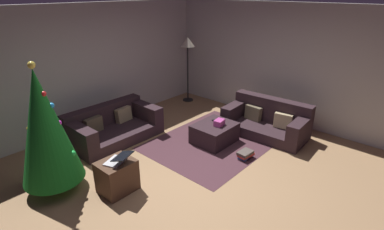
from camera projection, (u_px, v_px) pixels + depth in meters
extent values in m
plane|color=#93704C|center=(197.00, 178.00, 4.88)|extent=(6.40, 6.40, 0.00)
cube|color=#BCB7B2|center=(85.00, 68.00, 6.30)|extent=(6.40, 0.12, 2.60)
cube|color=#B5B0AB|center=(292.00, 66.00, 6.53)|extent=(0.12, 6.40, 2.60)
cube|color=#2D1E23|center=(116.00, 134.00, 6.11)|extent=(1.78, 1.01, 0.23)
cube|color=#2D1E23|center=(103.00, 114.00, 6.22)|extent=(1.77, 0.25, 0.42)
cube|color=#2D1E23|center=(144.00, 111.00, 6.52)|extent=(0.25, 1.00, 0.33)
cube|color=#2D1E23|center=(79.00, 134.00, 5.48)|extent=(0.25, 1.00, 0.33)
cube|color=#8C7A5B|center=(123.00, 114.00, 6.36)|extent=(0.37, 0.18, 0.31)
cube|color=brown|center=(94.00, 125.00, 5.88)|extent=(0.37, 0.16, 0.30)
cube|color=#2D1E23|center=(264.00, 130.00, 6.31)|extent=(0.94, 1.73, 0.22)
cube|color=#2D1E23|center=(272.00, 109.00, 6.39)|extent=(0.33, 1.70, 0.51)
cube|color=#2D1E23|center=(300.00, 128.00, 5.79)|extent=(0.86, 0.29, 0.31)
cube|color=#2D1E23|center=(235.00, 110.00, 6.62)|extent=(0.86, 0.29, 0.31)
cube|color=tan|center=(283.00, 121.00, 6.09)|extent=(0.20, 0.38, 0.31)
cube|color=brown|center=(253.00, 113.00, 6.48)|extent=(0.17, 0.37, 0.31)
cube|color=#2D1E23|center=(214.00, 133.00, 5.98)|extent=(0.80, 0.68, 0.38)
cube|color=#B23F8C|center=(219.00, 123.00, 5.84)|extent=(0.23, 0.18, 0.11)
cube|color=black|center=(216.00, 121.00, 6.03)|extent=(0.08, 0.17, 0.02)
cylinder|color=brown|center=(56.00, 183.00, 4.59)|extent=(0.10, 0.10, 0.20)
cone|color=#14681E|center=(45.00, 127.00, 4.22)|extent=(0.88, 0.88, 1.70)
sphere|color=red|center=(33.00, 152.00, 4.51)|extent=(0.06, 0.06, 0.06)
sphere|color=#2699E5|center=(29.00, 148.00, 4.38)|extent=(0.05, 0.05, 0.05)
sphere|color=green|center=(73.00, 153.00, 4.41)|extent=(0.09, 0.09, 0.09)
sphere|color=#CC33BF|center=(59.00, 123.00, 4.27)|extent=(0.08, 0.08, 0.08)
sphere|color=red|center=(44.00, 94.00, 4.02)|extent=(0.07, 0.07, 0.07)
sphere|color=#2699E5|center=(51.00, 106.00, 4.15)|extent=(0.08, 0.08, 0.08)
sphere|color=yellow|center=(29.00, 129.00, 4.22)|extent=(0.07, 0.07, 0.07)
sphere|color=#2699E5|center=(49.00, 130.00, 4.47)|extent=(0.09, 0.09, 0.09)
sphere|color=#F2D84C|center=(31.00, 65.00, 3.87)|extent=(0.10, 0.10, 0.10)
cube|color=#4C3323|center=(117.00, 176.00, 4.51)|extent=(0.52, 0.44, 0.50)
cube|color=silver|center=(115.00, 161.00, 4.41)|extent=(0.37, 0.32, 0.02)
cube|color=black|center=(123.00, 156.00, 4.31)|extent=(0.37, 0.31, 0.07)
cube|color=#2D5193|center=(244.00, 157.00, 5.45)|extent=(0.23, 0.17, 0.05)
cube|color=#B7332D|center=(246.00, 155.00, 5.43)|extent=(0.32, 0.22, 0.04)
cube|color=#4C423D|center=(245.00, 153.00, 5.41)|extent=(0.29, 0.21, 0.05)
cylinder|color=black|center=(188.00, 100.00, 8.27)|extent=(0.28, 0.28, 0.02)
cylinder|color=black|center=(188.00, 74.00, 7.99)|extent=(0.04, 0.04, 1.47)
cone|color=beige|center=(188.00, 42.00, 7.66)|extent=(0.36, 0.36, 0.24)
cube|color=#44272F|center=(214.00, 141.00, 6.05)|extent=(2.60, 2.00, 0.01)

